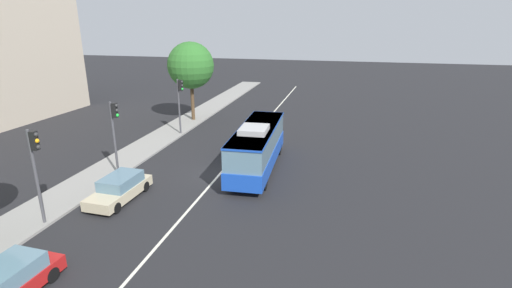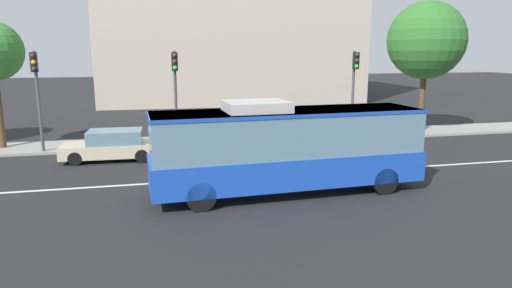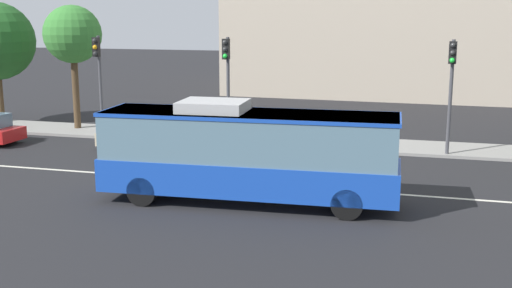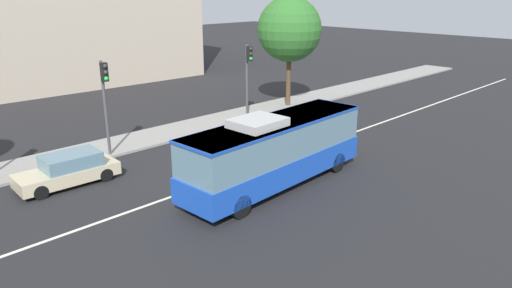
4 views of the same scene
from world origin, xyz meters
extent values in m
plane|color=black|center=(0.00, 0.00, 0.00)|extent=(160.00, 160.00, 0.00)
cube|color=gray|center=(0.00, 7.95, 0.07)|extent=(80.00, 3.16, 0.14)
cube|color=silver|center=(0.00, 0.00, 0.01)|extent=(76.00, 0.16, 0.01)
cube|color=#1947B7|center=(1.74, -2.30, 0.98)|extent=(10.11, 2.96, 1.10)
cube|color=slate|center=(1.74, -2.30, 2.31)|extent=(9.90, 2.88, 1.58)
cube|color=#1947B7|center=(1.74, -2.30, 3.04)|extent=(10.00, 2.94, 0.12)
cube|color=#B2B2B2|center=(0.54, -2.36, 3.28)|extent=(2.28, 1.90, 0.36)
cylinder|color=black|center=(5.09, -1.05, 0.50)|extent=(1.01, 0.35, 1.00)
cylinder|color=black|center=(5.19, -3.24, 0.50)|extent=(1.01, 0.35, 1.00)
cylinder|color=black|center=(-1.70, -1.36, 0.50)|extent=(1.01, 0.35, 1.00)
cylinder|color=black|center=(-1.60, -3.56, 0.50)|extent=(1.01, 0.35, 1.00)
cube|color=slate|center=(-13.68, 3.81, 1.14)|extent=(2.59, 1.76, 0.64)
cylinder|color=black|center=(-12.47, 2.96, 0.32)|extent=(0.65, 0.25, 0.64)
cylinder|color=black|center=(-12.40, 4.56, 0.32)|extent=(0.65, 0.25, 0.64)
cube|color=#C6B793|center=(-5.10, 4.50, 0.52)|extent=(4.56, 1.96, 0.60)
cube|color=slate|center=(-4.85, 4.49, 1.14)|extent=(2.58, 1.75, 0.64)
cylinder|color=black|center=(-6.63, 3.76, 0.32)|extent=(0.65, 0.24, 0.64)
cylinder|color=black|center=(-6.57, 5.36, 0.32)|extent=(0.65, 0.24, 0.64)
cylinder|color=black|center=(-3.63, 3.65, 0.32)|extent=(0.65, 0.24, 0.64)
cylinder|color=black|center=(-3.57, 5.25, 0.32)|extent=(0.65, 0.24, 0.64)
cylinder|color=#47474C|center=(-1.81, 6.72, 2.60)|extent=(0.16, 0.16, 5.20)
cube|color=black|center=(-1.81, 6.44, 4.65)|extent=(0.32, 0.28, 0.96)
sphere|color=#2D2D2D|center=(-1.81, 6.29, 4.97)|extent=(0.22, 0.22, 0.22)
sphere|color=#2D2D2D|center=(-1.81, 6.29, 4.65)|extent=(0.22, 0.22, 0.22)
sphere|color=#1ED838|center=(-1.81, 6.29, 4.33)|extent=(0.22, 0.22, 0.22)
cylinder|color=#47474C|center=(-8.62, 6.73, 2.60)|extent=(0.16, 0.16, 5.20)
cube|color=black|center=(-8.60, 6.45, 4.65)|extent=(0.34, 0.30, 0.96)
sphere|color=#2D2D2D|center=(-8.59, 6.30, 4.97)|extent=(0.22, 0.22, 0.22)
sphere|color=#F9A514|center=(-8.59, 6.30, 4.65)|extent=(0.22, 0.22, 0.22)
sphere|color=#2D2D2D|center=(-8.59, 6.30, 4.33)|extent=(0.22, 0.22, 0.22)
cylinder|color=#47474C|center=(8.44, 6.70, 2.60)|extent=(0.16, 0.16, 5.20)
cube|color=black|center=(8.41, 6.43, 4.65)|extent=(0.34, 0.31, 0.96)
sphere|color=#2D2D2D|center=(8.40, 6.28, 4.97)|extent=(0.22, 0.22, 0.22)
sphere|color=#2D2D2D|center=(8.40, 6.28, 4.65)|extent=(0.22, 0.22, 0.22)
sphere|color=#1ED838|center=(8.40, 6.28, 4.33)|extent=(0.22, 0.22, 0.22)
cylinder|color=#4C3823|center=(13.59, 7.56, 2.03)|extent=(0.36, 0.36, 4.05)
sphere|color=#2D6B28|center=(13.59, 7.56, 5.83)|extent=(4.75, 4.75, 4.75)
cube|color=slate|center=(18.02, 30.43, 2.11)|extent=(0.50, 12.93, 1.50)
cube|color=slate|center=(18.02, 30.43, 5.51)|extent=(0.50, 12.93, 1.50)
cube|color=slate|center=(18.02, 30.43, 8.91)|extent=(0.50, 12.93, 1.50)
cube|color=slate|center=(18.02, 30.43, 12.31)|extent=(0.50, 12.93, 1.50)
camera|label=1|loc=(-23.37, -8.35, 10.30)|focal=26.88mm
camera|label=2|loc=(-2.98, -17.68, 5.19)|focal=31.47mm
camera|label=3|loc=(7.37, -22.25, 6.36)|focal=44.48mm
camera|label=4|loc=(-13.01, -16.14, 8.74)|focal=33.08mm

